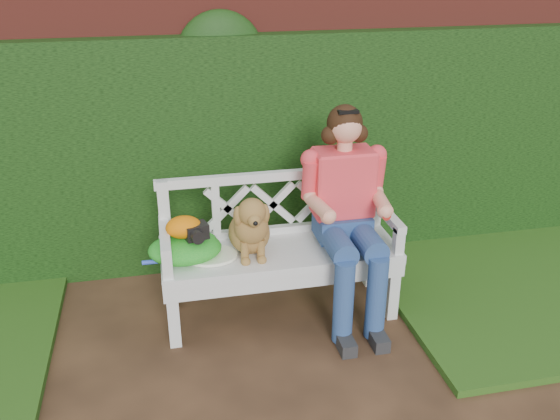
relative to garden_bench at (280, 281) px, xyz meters
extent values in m
plane|color=black|center=(-0.33, -0.91, -0.24)|extent=(60.00, 60.00, 0.00)
cube|color=maroon|center=(-0.33, 0.99, 0.86)|extent=(10.00, 0.30, 2.20)
cube|color=#29591A|center=(-0.33, 0.77, 0.61)|extent=(10.00, 0.18, 1.70)
cube|color=black|center=(2.07, -0.01, -0.21)|extent=(2.60, 2.00, 0.05)
cube|color=black|center=(-0.52, -0.04, 0.44)|extent=(0.16, 0.14, 0.09)
ellipsoid|color=orange|center=(-0.59, -0.01, 0.46)|extent=(0.26, 0.23, 0.14)
camera|label=1|loc=(-0.70, -3.25, 2.03)|focal=38.00mm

